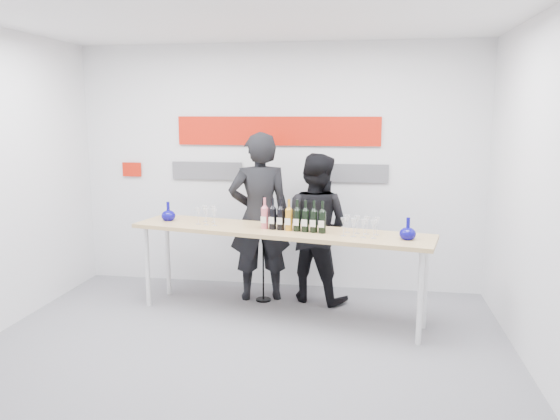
{
  "coord_description": "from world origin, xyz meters",
  "views": [
    {
      "loc": [
        1.09,
        -4.64,
        2.17
      ],
      "look_at": [
        0.19,
        0.99,
        1.15
      ],
      "focal_mm": 35.0,
      "sensor_mm": 36.0,
      "label": 1
    }
  ],
  "objects_px": {
    "presenter_right": "(315,228)",
    "presenter_left": "(260,217)",
    "mic_stand": "(263,262)",
    "tasting_table": "(279,236)"
  },
  "relations": [
    {
      "from": "presenter_right",
      "to": "mic_stand",
      "type": "relative_size",
      "value": 1.13
    },
    {
      "from": "mic_stand",
      "to": "presenter_left",
      "type": "bearing_deg",
      "value": 116.35
    },
    {
      "from": "tasting_table",
      "to": "mic_stand",
      "type": "xyz_separation_m",
      "value": [
        -0.26,
        0.46,
        -0.43
      ]
    },
    {
      "from": "presenter_left",
      "to": "mic_stand",
      "type": "xyz_separation_m",
      "value": [
        0.06,
        -0.09,
        -0.52
      ]
    },
    {
      "from": "presenter_left",
      "to": "mic_stand",
      "type": "bearing_deg",
      "value": 107.34
    },
    {
      "from": "tasting_table",
      "to": "mic_stand",
      "type": "distance_m",
      "value": 0.68
    },
    {
      "from": "tasting_table",
      "to": "presenter_right",
      "type": "bearing_deg",
      "value": 73.2
    },
    {
      "from": "presenter_right",
      "to": "presenter_left",
      "type": "bearing_deg",
      "value": 25.27
    },
    {
      "from": "mic_stand",
      "to": "presenter_right",
      "type": "bearing_deg",
      "value": 7.87
    },
    {
      "from": "tasting_table",
      "to": "presenter_right",
      "type": "relative_size",
      "value": 1.91
    }
  ]
}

